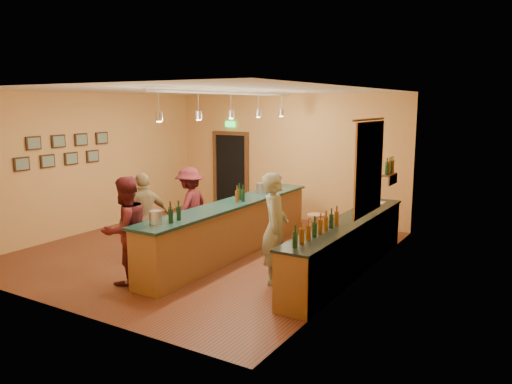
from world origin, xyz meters
The scene contains 18 objects.
floor centered at (0.00, 0.00, 0.00)m, with size 7.00×7.00×0.00m, color #502616.
ceiling centered at (0.00, 0.00, 3.20)m, with size 6.50×7.00×0.02m, color silver.
wall_back centered at (0.00, 3.50, 1.60)m, with size 6.50×0.02×3.20m, color #DF9253.
wall_front centered at (0.00, -3.50, 1.60)m, with size 6.50×0.02×3.20m, color #DF9253.
wall_left centered at (-3.25, 0.00, 1.60)m, with size 0.02×7.00×3.20m, color #DF9253.
wall_right centered at (3.25, 0.00, 1.60)m, with size 0.02×7.00×3.20m, color #DF9253.
doorway centered at (-1.70, 3.47, 1.13)m, with size 1.15×0.09×2.48m.
tapestry centered at (3.23, 0.40, 1.85)m, with size 0.03×1.40×1.60m, color #97371E.
bottle_shelf centered at (3.17, 1.90, 1.67)m, with size 0.17×0.55×0.54m.
picture_grid centered at (-3.21, -0.75, 1.95)m, with size 0.06×2.20×0.70m, color #382111, non-canonical shape.
back_counter centered at (2.97, 0.18, 0.49)m, with size 0.60×4.55×1.27m.
tasting_bar centered at (0.65, 0.00, 0.61)m, with size 0.73×5.10×1.38m.
pendant_track centered at (0.65, 0.00, 2.98)m, with size 0.11×4.60×0.50m.
bartender centered at (2.10, -0.89, 0.92)m, with size 0.67×0.44×1.84m, color gray.
customer_a centered at (0.02, -2.20, 0.89)m, with size 0.87×0.68×1.78m, color #59191E.
customer_b centered at (-0.51, -1.19, 0.85)m, with size 0.99×0.41×1.69m, color #997A51.
customer_c centered at (-0.53, 0.18, 0.82)m, with size 1.06×0.61×1.65m, color #59191E.
bar_stool centered at (1.87, 1.25, 0.57)m, with size 0.35×0.35×0.72m.
Camera 1 is at (5.95, -7.90, 2.94)m, focal length 35.00 mm.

